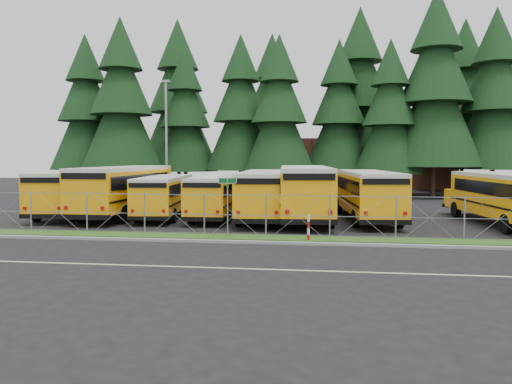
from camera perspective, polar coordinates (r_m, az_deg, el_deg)
ground at (r=24.69m, az=3.72°, el=-4.75°), size 120.00×120.00×0.00m
curb at (r=21.63m, az=3.15°, el=-5.83°), size 50.00×0.25×0.12m
grass_verge at (r=23.01m, az=3.43°, el=-5.32°), size 50.00×1.40×0.06m
road_lane_line at (r=16.86m, az=1.80°, el=-8.84°), size 50.00×0.12×0.01m
chainlink_fence at (r=23.57m, az=3.56°, el=-2.71°), size 44.00×0.10×2.00m
brick_building at (r=64.50m, az=11.58°, el=3.25°), size 22.00×10.00×6.00m
bus_0 at (r=34.10m, az=-19.94°, el=-0.14°), size 4.03×11.17×2.86m
bus_1 at (r=32.71m, az=-14.54°, el=0.06°), size 3.06×12.08×3.16m
bus_2 at (r=31.63m, az=-10.31°, el=-0.54°), size 3.36×10.00×2.57m
bus_3 at (r=30.81m, az=-4.19°, el=-0.57°), size 2.37×9.95×2.61m
bus_4 at (r=29.92m, az=0.98°, el=-0.40°), size 3.13×11.24×2.92m
bus_5 at (r=29.90m, az=5.54°, el=-0.15°), size 3.82×12.39×3.20m
bus_6 at (r=30.30m, az=12.56°, el=-0.43°), size 3.66×11.34×2.92m
bus_east at (r=30.49m, az=26.21°, el=-0.77°), size 3.69×11.16×2.87m
street_sign at (r=22.93m, az=-3.27°, el=-0.30°), size 0.84×0.55×2.81m
striped_bollard at (r=22.40m, az=6.02°, el=-4.11°), size 0.11×0.11×1.20m
light_standard at (r=42.64m, az=-10.20°, el=6.29°), size 0.70×0.35×10.14m
conifer_0 at (r=56.20m, az=-18.82°, el=8.46°), size 7.53×7.53×16.66m
conifer_1 at (r=51.81m, az=-15.13°, el=9.43°), size 7.94×7.94×17.55m
conifer_2 at (r=54.19m, az=-8.10°, el=8.10°), size 6.94×6.94×15.34m
conifer_3 at (r=52.30m, az=-1.75°, el=8.88°), size 7.42×7.42×16.41m
conifer_4 at (r=49.08m, az=2.66°, el=8.76°), size 7.08×7.08×15.65m
conifer_5 at (r=51.68m, az=9.43°, el=8.44°), size 7.06×7.06×15.61m
conifer_6 at (r=49.30m, az=15.03°, el=8.16°), size 6.73×6.73×14.89m
conifer_7 at (r=50.65m, az=19.79°, el=10.58°), size 8.83×8.83×19.53m
conifer_8 at (r=53.04m, az=25.60°, el=9.21°), size 8.08×8.08×17.86m
conifer_10 at (r=60.55m, az=-8.88°, el=9.85°), size 9.02×9.02×19.95m
conifer_11 at (r=60.63m, az=1.85°, el=9.20°), size 8.36×8.36×18.50m
conifer_12 at (r=55.30m, az=11.71°, el=10.24°), size 8.90×8.90×19.68m
conifer_13 at (r=59.69m, az=22.63°, el=9.11°), size 8.49×8.49×18.78m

